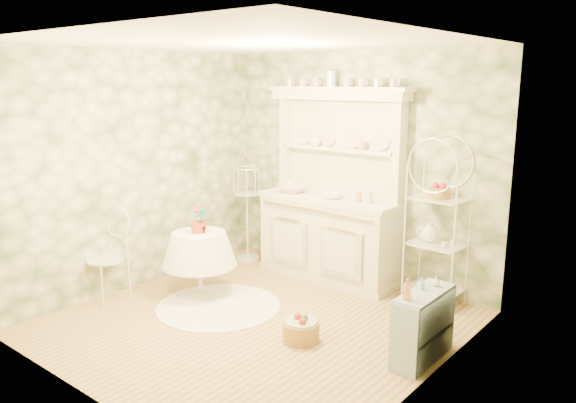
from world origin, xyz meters
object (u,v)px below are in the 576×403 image
Objects in this scene: cafe_chair at (106,264)px; birdcage_stand at (247,210)px; bakers_rack at (437,223)px; round_table at (200,261)px; floor_basket at (301,330)px; side_shelf at (423,329)px; kitchen_dresser at (329,186)px.

birdcage_stand is (0.25, 1.98, 0.29)m from cafe_chair.
bakers_rack is 2.32× the size of round_table.
bakers_rack is at bearing 71.72° from floor_basket.
side_shelf is 3.43m from cafe_chair.
bakers_rack reaches higher than cafe_chair.
birdcage_stand is (-1.23, -0.12, -0.45)m from kitchen_dresser.
floor_basket is (-0.54, -1.64, -0.78)m from bakers_rack.
round_table is at bearing 31.07° from cafe_chair.
bakers_rack is 2.73× the size of side_shelf.
birdcage_stand is 2.55m from floor_basket.
round_table is (-2.15, -1.43, -0.50)m from bakers_rack.
floor_basket is at bearing -35.39° from birdcage_stand.
bakers_rack is 1.48m from side_shelf.
cafe_chair is 2.54× the size of floor_basket.
round_table is at bearing -121.10° from kitchen_dresser.
side_shelf is 2.64m from round_table.
cafe_chair is (-2.82, -2.19, -0.48)m from bakers_rack.
bakers_rack is 2.58m from birdcage_stand.
birdcage_stand is (-0.42, 1.23, 0.31)m from round_table.
round_table is (-2.63, -0.17, 0.10)m from side_shelf.
birdcage_stand is (-3.05, 1.06, 0.41)m from side_shelf.
cafe_chair is at bearing -166.41° from side_shelf.
birdcage_stand reaches higher than floor_basket.
kitchen_dresser reaches higher than side_shelf.
cafe_chair reaches higher than floor_basket.
round_table is 0.55× the size of birdcage_stand.
cafe_chair is (-1.48, -2.10, -0.74)m from kitchen_dresser.
birdcage_stand is at bearing -170.47° from bakers_rack.
round_table is at bearing -178.38° from side_shelf.
kitchen_dresser is 1.29× the size of bakers_rack.
kitchen_dresser is 2.33m from side_shelf.
birdcage_stand reaches higher than side_shelf.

